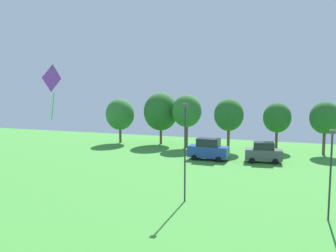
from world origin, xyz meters
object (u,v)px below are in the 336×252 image
Objects in this scene: treeline_tree_0 at (120,114)px; treeline_tree_4 at (277,118)px; parked_car_leftmost at (208,149)px; treeline_tree_2 at (187,111)px; light_post_1 at (331,170)px; treeline_tree_3 at (229,115)px; parked_car_second_from_left at (263,152)px; treeline_tree_5 at (325,118)px; kite_flying_0 at (52,81)px; treeline_tree_1 at (161,112)px; light_post_0 at (185,148)px.

treeline_tree_4 is at bearing 3.71° from treeline_tree_0.
treeline_tree_2 is (-4.87, 7.47, 3.85)m from parked_car_leftmost.
parked_car_leftmost is 19.64m from light_post_1.
treeline_tree_3 is (16.56, -1.19, 0.43)m from treeline_tree_0.
parked_car_leftmost reaches higher than parked_car_second_from_left.
light_post_1 is 0.84× the size of treeline_tree_3.
parked_car_leftmost is 15.56m from treeline_tree_5.
parked_car_leftmost is at bearing 126.13° from light_post_1.
parked_car_second_from_left is 10.57m from treeline_tree_5.
parked_car_second_from_left is 0.57× the size of treeline_tree_2.
kite_flying_0 is at bearing -102.67° from treeline_tree_3.
parked_car_leftmost is at bearing -126.94° from treeline_tree_4.
treeline_tree_5 is at bearing 7.13° from treeline_tree_3.
treeline_tree_0 reaches higher than parked_car_leftmost.
treeline_tree_1 is 22.05m from treeline_tree_5.
treeline_tree_2 reaches higher than parked_car_second_from_left.
light_post_0 is at bearing -112.31° from parked_car_second_from_left.
light_post_0 is at bearing -80.50° from parked_car_leftmost.
treeline_tree_5 is (6.67, 7.43, 3.46)m from parked_car_second_from_left.
treeline_tree_2 is 17.68m from treeline_tree_5.
kite_flying_0 is 0.52× the size of treeline_tree_5.
light_post_1 is 24.03m from treeline_tree_5.
light_post_1 is at bearing -65.17° from treeline_tree_3.
treeline_tree_3 is at bearing 77.33° from kite_flying_0.
treeline_tree_0 is 16.60m from treeline_tree_3.
treeline_tree_2 reaches higher than parked_car_leftmost.
treeline_tree_1 reaches higher than treeline_tree_2.
light_post_0 reaches higher than treeline_tree_3.
kite_flying_0 is 0.74× the size of parked_car_leftmost.
treeline_tree_4 is 5.87m from treeline_tree_5.
light_post_0 is at bearing -114.96° from treeline_tree_5.
light_post_0 is 1.08× the size of treeline_tree_0.
light_post_0 is at bearing -88.00° from treeline_tree_3.
kite_flying_0 is at bearing -70.32° from treeline_tree_0.
parked_car_second_from_left is 0.66× the size of treeline_tree_4.
light_post_0 is 25.19m from treeline_tree_4.
treeline_tree_5 is at bearing -11.65° from treeline_tree_4.
treeline_tree_0 is 0.97× the size of treeline_tree_3.
treeline_tree_5 is (17.66, 0.71, -0.48)m from treeline_tree_2.
kite_flying_0 reaches higher than light_post_1.
light_post_0 is at bearing 177.04° from light_post_1.
treeline_tree_4 is (5.94, 2.65, -0.40)m from treeline_tree_3.
treeline_tree_2 is (-6.74, 22.75, 1.06)m from light_post_0.
treeline_tree_0 is at bearing 126.76° from light_post_0.
light_post_1 is (11.52, -15.78, 2.04)m from parked_car_leftmost.
light_post_0 reaches higher than parked_car_second_from_left.
light_post_0 reaches higher than treeline_tree_5.
light_post_0 is 1.25× the size of light_post_1.
treeline_tree_5 is (22.03, -0.65, -0.19)m from treeline_tree_1.
parked_car_leftmost is (5.12, 20.97, -7.56)m from kite_flying_0.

